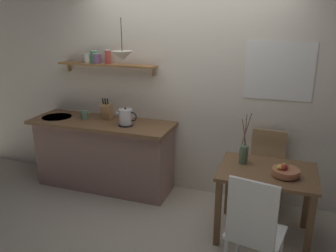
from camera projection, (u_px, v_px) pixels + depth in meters
ground_plane at (169, 211)px, 3.92m from camera, size 14.00×14.00×0.00m
back_wall at (203, 87)px, 4.03m from camera, size 6.80×0.11×2.70m
kitchen_counter at (104, 154)px, 4.38m from camera, size 1.83×0.63×0.90m
wall_shelf at (102, 62)px, 4.20m from camera, size 1.30×0.20×0.30m
dining_table at (266, 182)px, 3.31m from camera, size 0.92×0.69×0.73m
dining_chair_near at (254, 228)px, 2.69m from camera, size 0.50×0.47×1.00m
dining_chair_far at (266, 168)px, 3.82m from camera, size 0.45×0.41×0.94m
fruit_bowl at (285, 171)px, 3.14m from camera, size 0.25×0.25×0.13m
twig_vase at (244, 154)px, 3.40m from camera, size 0.10×0.09×0.53m
electric_kettle at (126, 118)px, 4.03m from camera, size 0.26×0.18×0.22m
knife_block at (107, 111)px, 4.28m from camera, size 0.12×0.15×0.28m
coffee_mug_by_sink at (84, 115)px, 4.32m from camera, size 0.13×0.09×0.11m
pendant_lamp at (122, 56)px, 3.83m from camera, size 0.24×0.24×0.47m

